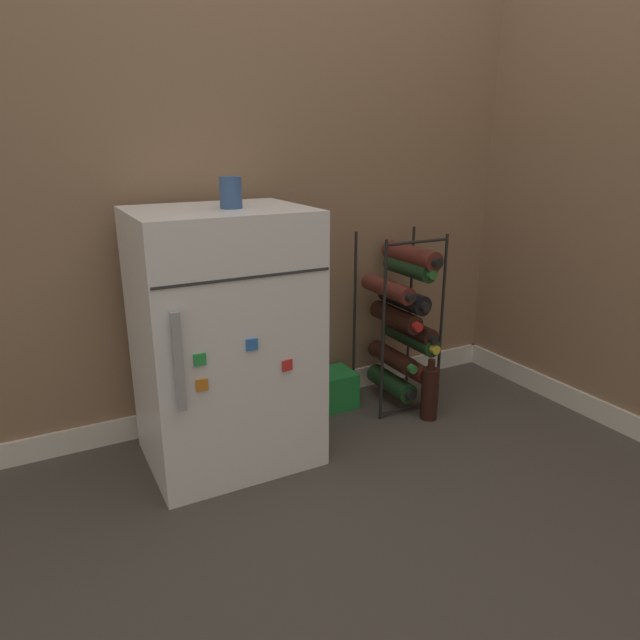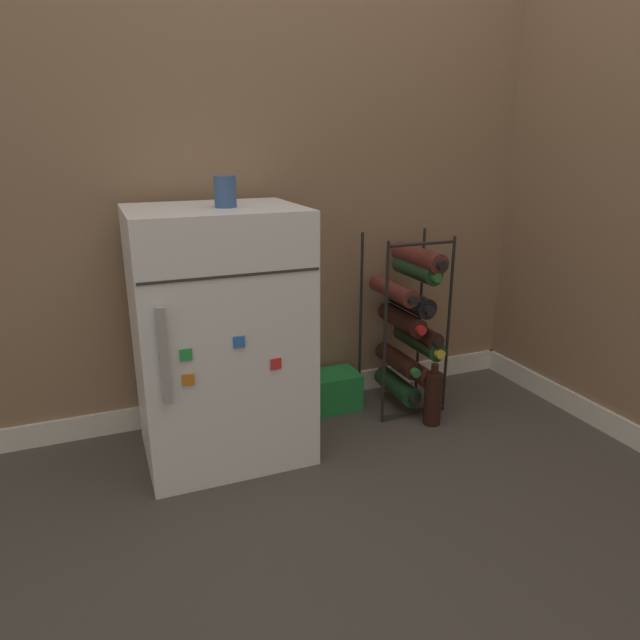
# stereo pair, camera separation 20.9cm
# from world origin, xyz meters

# --- Properties ---
(ground_plane) EXTENTS (14.00, 14.00, 0.00)m
(ground_plane) POSITION_xyz_m (0.00, 0.00, 0.00)
(ground_plane) COLOR #423D38
(wall_back) EXTENTS (6.76, 0.07, 2.50)m
(wall_back) POSITION_xyz_m (0.00, 0.56, 1.24)
(wall_back) COLOR #84664C
(wall_back) RESTS_ON ground_plane
(mini_fridge) EXTENTS (0.55, 0.47, 0.86)m
(mini_fridge) POSITION_xyz_m (-0.50, 0.25, 0.43)
(mini_fridge) COLOR white
(mini_fridge) RESTS_ON ground_plane
(wine_rack) EXTENTS (0.29, 0.33, 0.72)m
(wine_rack) POSITION_xyz_m (0.28, 0.33, 0.36)
(wine_rack) COLOR black
(wine_rack) RESTS_ON ground_plane
(soda_box) EXTENTS (0.24, 0.16, 0.15)m
(soda_box) POSITION_xyz_m (-0.02, 0.42, 0.08)
(soda_box) COLOR #1E7F38
(soda_box) RESTS_ON ground_plane
(fridge_top_cup) EXTENTS (0.07, 0.07, 0.10)m
(fridge_top_cup) POSITION_xyz_m (-0.46, 0.23, 0.91)
(fridge_top_cup) COLOR #335184
(fridge_top_cup) RESTS_ON mini_fridge
(loose_bottle_floor) EXTENTS (0.07, 0.07, 0.25)m
(loose_bottle_floor) POSITION_xyz_m (0.30, 0.14, 0.11)
(loose_bottle_floor) COLOR black
(loose_bottle_floor) RESTS_ON ground_plane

